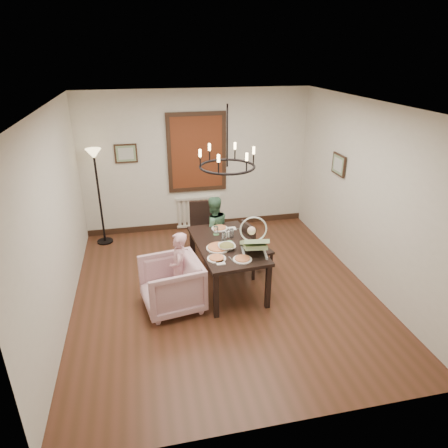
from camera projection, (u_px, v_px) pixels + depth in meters
name	position (u px, v px, depth m)	size (l,w,h in m)	color
room_shell	(218.00, 198.00, 6.00)	(4.51, 5.00, 2.81)	#542C1C
dining_table	(227.00, 248.00, 6.11)	(1.03, 1.66, 0.74)	black
chair_far	(202.00, 229.00, 7.22)	(0.42, 0.42, 0.95)	black
chair_right	(257.00, 248.00, 6.55)	(0.41, 0.41, 0.94)	black
armchair	(172.00, 285.00, 5.69)	(0.81, 0.83, 0.75)	beige
elderly_woman	(179.00, 275.00, 5.77)	(0.34, 0.22, 0.93)	#D8999F
seated_man	(213.00, 235.00, 6.91)	(0.49, 0.38, 1.00)	#416D4F
baby_bouncer	(254.00, 241.00, 5.73)	(0.41, 0.57, 0.38)	#B3D895
salad_bowl	(227.00, 246.00, 5.90)	(0.31, 0.31, 0.08)	white
pizza_platter	(218.00, 248.00, 5.91)	(0.35, 0.35, 0.04)	tan
drinking_glass	(224.00, 236.00, 6.15)	(0.07, 0.07, 0.13)	silver
window_blinds	(197.00, 153.00, 7.79)	(1.00, 0.03, 1.40)	maroon
radiator	(198.00, 211.00, 8.32)	(0.92, 0.12, 0.62)	silver
picture_back	(126.00, 153.00, 7.52)	(0.42, 0.03, 0.36)	black
picture_right	(339.00, 165.00, 6.80)	(0.42, 0.03, 0.36)	black
floor_lamp	(100.00, 199.00, 7.43)	(0.30, 0.30, 1.80)	black
chandelier	(227.00, 167.00, 5.59)	(0.80, 0.80, 0.04)	black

